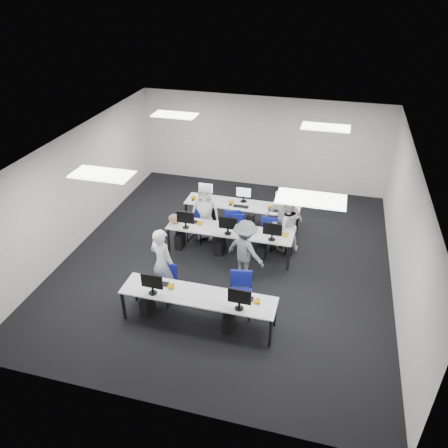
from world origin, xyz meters
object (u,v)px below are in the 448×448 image
(chair_4, at_px, (280,240))
(chair_7, at_px, (271,234))
(photographer, at_px, (245,250))
(chair_0, at_px, (165,289))
(student_2, at_px, (205,212))
(chair_3, at_px, (233,235))
(chair_2, at_px, (197,231))
(chair_5, at_px, (204,223))
(student_1, at_px, (286,225))
(desk_front, at_px, (198,297))
(student_0, at_px, (162,262))
(chair_6, at_px, (237,229))
(chair_1, at_px, (240,301))
(desk_mid, at_px, (230,232))
(student_3, at_px, (283,218))

(chair_4, height_order, chair_7, chair_7)
(chair_4, height_order, photographer, photographer)
(chair_0, height_order, student_2, student_2)
(chair_3, height_order, student_2, student_2)
(chair_2, relative_size, chair_4, 0.98)
(chair_5, xyz_separation_m, student_1, (2.32, -0.32, 0.49))
(chair_4, height_order, student_2, student_2)
(student_2, xyz_separation_m, photographer, (1.43, -1.49, -0.01))
(desk_front, bearing_deg, chair_3, 90.72)
(student_1, bearing_deg, chair_4, -10.34)
(chair_2, bearing_deg, student_0, -83.70)
(chair_0, distance_m, photographer, 2.04)
(chair_0, height_order, student_1, student_1)
(chair_0, distance_m, chair_6, 3.06)
(chair_1, bearing_deg, chair_0, 171.71)
(chair_5, bearing_deg, student_1, -14.29)
(chair_2, bearing_deg, chair_1, -47.93)
(desk_mid, distance_m, student_0, 2.16)
(chair_0, relative_size, chair_4, 1.01)
(desk_front, xyz_separation_m, chair_5, (-0.97, 3.50, -0.42))
(desk_front, distance_m, chair_0, 1.13)
(desk_front, height_order, student_1, student_1)
(desk_mid, height_order, chair_1, chair_1)
(chair_5, height_order, student_1, student_1)
(chair_6, bearing_deg, student_2, 176.54)
(chair_1, distance_m, chair_5, 3.46)
(chair_5, bearing_deg, chair_2, -102.41)
(chair_1, relative_size, student_1, 0.65)
(student_0, xyz_separation_m, student_2, (0.21, 2.53, -0.06))
(chair_4, bearing_deg, chair_6, 173.09)
(desk_front, bearing_deg, student_2, 104.56)
(chair_6, height_order, student_1, student_1)
(chair_2, distance_m, student_1, 2.42)
(chair_1, height_order, student_0, student_0)
(chair_3, xyz_separation_m, chair_6, (0.04, 0.32, -0.02))
(chair_4, distance_m, student_2, 2.14)
(desk_front, distance_m, student_1, 3.46)
(chair_1, distance_m, student_2, 3.21)
(desk_front, bearing_deg, chair_2, 108.39)
(student_2, bearing_deg, chair_5, 109.89)
(chair_1, bearing_deg, chair_6, 95.80)
(chair_6, bearing_deg, desk_mid, -104.09)
(desk_mid, height_order, chair_3, chair_3)
(student_3, bearing_deg, student_1, -62.66)
(chair_7, bearing_deg, student_0, -117.48)
(chair_7, bearing_deg, chair_1, -83.96)
(photographer, bearing_deg, student_2, -21.75)
(chair_2, height_order, chair_3, chair_3)
(chair_5, bearing_deg, desk_mid, -49.34)
(chair_4, relative_size, chair_5, 1.06)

